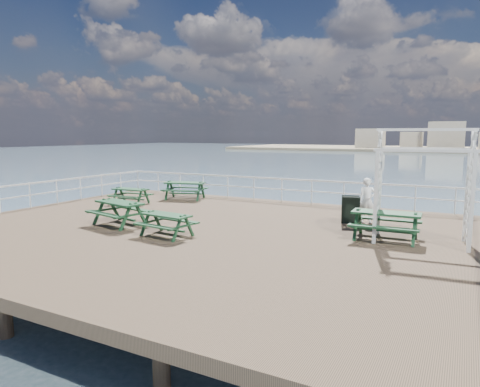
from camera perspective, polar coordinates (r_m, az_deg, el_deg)
name	(u,v)px	position (r m, az deg, el deg)	size (l,w,h in m)	color
ground	(204,233)	(14.48, -4.84, -5.30)	(18.00, 14.00, 0.30)	brown
railing	(238,194)	(16.51, -0.27, -0.02)	(17.77, 13.76, 1.10)	silver
picnic_table_a	(131,193)	(20.04, -14.39, 0.09)	(1.74, 1.45, 0.79)	#123318
picnic_table_b	(185,187)	(21.07, -7.35, 0.90)	(2.26, 2.00, 0.94)	#123318
picnic_table_c	(386,220)	(13.57, 18.89, -3.31)	(2.02, 1.65, 0.96)	#123318
picnic_table_d	(120,208)	(15.47, -15.77, -1.89)	(2.21, 1.93, 0.94)	#123318
picnic_table_e	(167,220)	(13.52, -9.76, -3.50)	(1.75, 1.48, 0.79)	#123318
trellis_arbor	(422,193)	(13.45, 23.11, 0.11)	(2.79, 1.67, 3.32)	silver
sandwich_board	(350,210)	(15.64, 14.51, -2.15)	(0.72, 0.62, 1.00)	black
person	(367,200)	(16.03, 16.59, -0.86)	(0.58, 0.38, 1.60)	white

